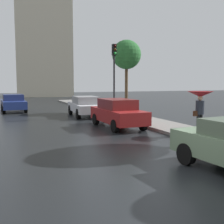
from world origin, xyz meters
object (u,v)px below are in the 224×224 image
car_red_mid_road (118,113)px  car_blue_behind_camera (13,103)px  street_tree_far (127,55)px  traffic_light (114,67)px  car_white_near_kerb (85,106)px  pedestrian_with_umbrella_near (200,99)px

car_red_mid_road → car_blue_behind_camera: (-4.66, 10.64, -0.07)m
car_blue_behind_camera → street_tree_far: bearing=157.0°
car_blue_behind_camera → traffic_light: (6.26, -6.30, 2.73)m
car_blue_behind_camera → traffic_light: traffic_light is taller
street_tree_far → car_blue_behind_camera: bearing=158.2°
traffic_light → car_white_near_kerb: bearing=146.9°
car_white_near_kerb → pedestrian_with_umbrella_near: (2.74, -8.88, 0.90)m
pedestrian_with_umbrella_near → traffic_light: 8.00m
traffic_light → car_red_mid_road: bearing=-110.2°
car_red_mid_road → car_blue_behind_camera: 11.61m
car_red_mid_road → traffic_light: size_ratio=0.87×
car_white_near_kerb → car_blue_behind_camera: (-4.50, 5.16, -0.03)m
car_blue_behind_camera → traffic_light: size_ratio=0.87×
pedestrian_with_umbrella_near → street_tree_far: 11.09m
pedestrian_with_umbrella_near → street_tree_far: bearing=76.5°
car_white_near_kerb → pedestrian_with_umbrella_near: pedestrian_with_umbrella_near is taller
car_red_mid_road → pedestrian_with_umbrella_near: pedestrian_with_umbrella_near is taller
car_blue_behind_camera → street_tree_far: 9.95m
car_red_mid_road → traffic_light: 5.33m
car_white_near_kerb → car_red_mid_road: bearing=-84.3°
pedestrian_with_umbrella_near → traffic_light: bearing=90.6°
car_blue_behind_camera → street_tree_far: street_tree_far is taller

